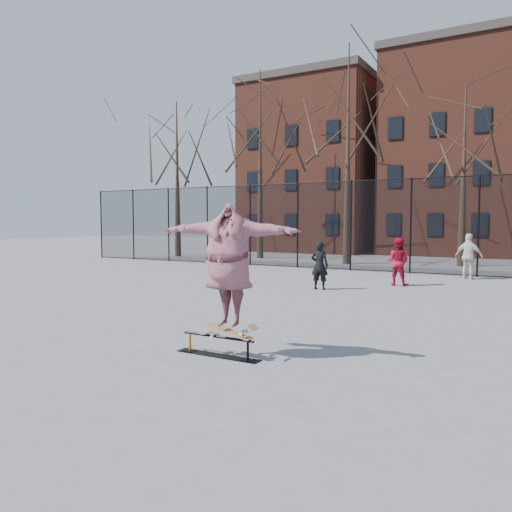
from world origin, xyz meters
The scene contains 10 objects.
ground centered at (0.00, 0.00, 0.00)m, with size 100.00×100.00×0.00m, color slate.
skate_rail centered at (1.50, -1.66, 0.13)m, with size 1.53×0.23×0.34m.
skateboard centered at (1.72, -1.66, 0.39)m, with size 0.88×0.21×0.11m, color #A76F42, non-canonical shape.
skater centered at (1.72, -1.66, 1.42)m, with size 2.40×0.65×1.95m, color #4D388E.
bystander_black centered at (-0.17, 6.55, 0.77)m, with size 0.56×0.37×1.54m, color black.
bystander_red centered at (1.75, 8.82, 0.81)m, with size 0.79×0.62×1.63m, color #A60E25.
bystander_white centered at (3.60, 12.00, 0.87)m, with size 1.02×0.42×1.73m, color silver.
fence centered at (-0.01, 13.00, 2.05)m, with size 34.03×0.07×4.00m.
tree_row centered at (-0.25, 17.15, 7.36)m, with size 33.66×7.46×10.67m.
rowhouses centered at (0.72, 26.00, 6.06)m, with size 29.00×7.00×13.00m.
Camera 1 is at (6.04, -8.26, 2.19)m, focal length 35.00 mm.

